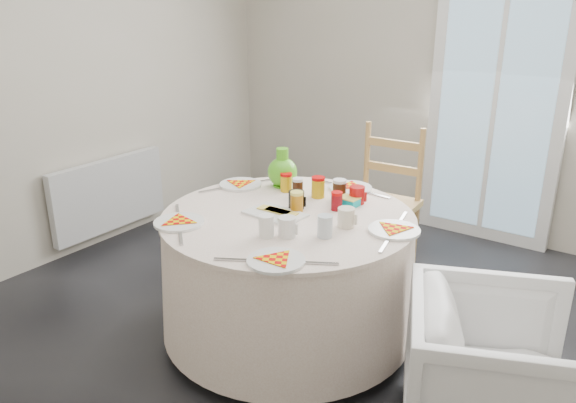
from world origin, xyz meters
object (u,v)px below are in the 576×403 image
Objects in this scene: wooden_chair at (380,208)px; green_pitcher at (282,163)px; radiator at (109,194)px; armchair at (496,359)px; table at (288,274)px.

green_pitcher is (-0.36, -0.62, 0.40)m from wooden_chair.
armchair is (3.05, -0.42, 0.01)m from radiator.
radiator is 1.39× the size of armchair.
table is at bearing 59.70° from armchair.
wooden_chair reaches higher than armchair.
armchair is 3.12× the size of green_pitcher.
armchair is at bearing -7.33° from table.
armchair is (1.11, -1.14, -0.08)m from wooden_chair.
wooden_chair is at bearing 70.19° from green_pitcher.
radiator is 4.32× the size of green_pitcher.
radiator is 1.90m from table.
green_pitcher is at bearing -123.47° from wooden_chair.
armchair is at bearing -8.95° from green_pitcher.
table is 1.18m from armchair.
radiator is at bearing -162.79° from wooden_chair.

